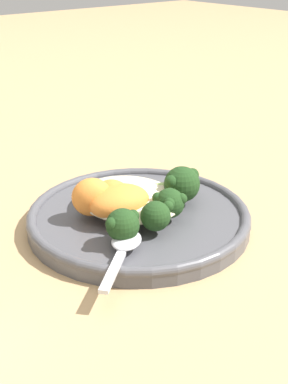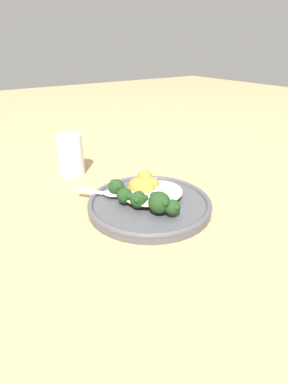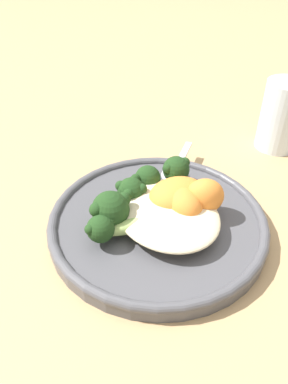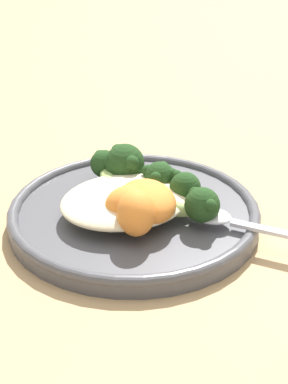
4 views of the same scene
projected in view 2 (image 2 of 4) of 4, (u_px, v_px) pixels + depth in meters
The scene contains 13 objects.
ground_plane at pixel (145, 205), 0.64m from camera, with size 4.00×4.00×0.00m, color tan.
plate at pixel (149, 204), 0.62m from camera, with size 0.26×0.26×0.02m.
quinoa_mound at pixel (153, 193), 0.63m from camera, with size 0.13×0.11×0.02m, color beige.
broccoli_stalk_0 at pixel (127, 189), 0.63m from camera, with size 0.10×0.10×0.03m.
broccoli_stalk_1 at pixel (132, 196), 0.60m from camera, with size 0.09×0.04×0.03m.
broccoli_stalk_2 at pixel (142, 198), 0.59m from camera, with size 0.10×0.05×0.03m.
broccoli_stalk_3 at pixel (159, 201), 0.58m from camera, with size 0.08×0.11×0.04m.
broccoli_stalk_4 at pixel (166, 202), 0.58m from camera, with size 0.05×0.12×0.03m.
sweet_potato_chunk_0 at pixel (145, 179), 0.66m from camera, with size 0.05×0.04×0.04m, color orange.
sweet_potato_chunk_1 at pixel (149, 186), 0.64m from camera, with size 0.05×0.04×0.04m, color orange.
sweet_potato_chunk_2 at pixel (142, 187), 0.63m from camera, with size 0.07×0.06×0.04m, color orange.
spoon at pixel (108, 193), 0.64m from camera, with size 0.08×0.10×0.01m.
water_glass at pixel (71, 155), 0.77m from camera, with size 0.06×0.06×0.11m, color silver.
Camera 2 is at (0.32, 0.46, 0.31)m, focal length 28.00 mm.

